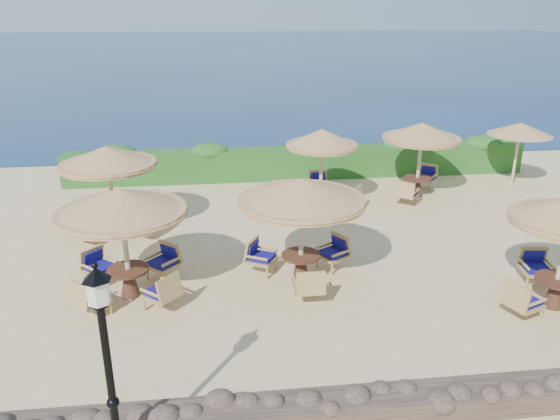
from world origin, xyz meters
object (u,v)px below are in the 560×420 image
object	(u,v)px
extra_parasol	(520,129)
cafe_set_4	(322,155)
cafe_set_3	(109,174)
lamp_post	(110,382)
cafe_set_0	(123,222)
cafe_set_5	(421,142)
cafe_set_1	(302,206)

from	to	relation	value
extra_parasol	cafe_set_4	size ratio (longest dim) A/B	0.87
extra_parasol	cafe_set_3	bearing A→B (deg)	-168.73
cafe_set_3	cafe_set_4	world-z (taller)	same
lamp_post	cafe_set_0	world-z (taller)	lamp_post
cafe_set_5	cafe_set_3	bearing A→B (deg)	-168.41
extra_parasol	cafe_set_5	distance (m)	4.08
cafe_set_1	extra_parasol	bearing A→B (deg)	35.64
cafe_set_5	cafe_set_4	bearing A→B (deg)	-171.04
cafe_set_1	cafe_set_5	size ratio (longest dim) A/B	1.14
lamp_post	cafe_set_1	size ratio (longest dim) A/B	1.08
lamp_post	cafe_set_1	xyz separation A→B (m)	(3.53, 5.50, 0.42)
extra_parasol	cafe_set_1	distance (m)	11.16
lamp_post	cafe_set_4	distance (m)	11.81
cafe_set_3	cafe_set_5	bearing A→B (deg)	11.59
lamp_post	cafe_set_3	distance (m)	9.31
cafe_set_3	extra_parasol	bearing A→B (deg)	11.27
extra_parasol	cafe_set_3	distance (m)	14.42
extra_parasol	cafe_set_1	xyz separation A→B (m)	(-9.07, -6.50, -0.20)
extra_parasol	cafe_set_5	xyz separation A→B (m)	(-4.00, -0.74, -0.18)
cafe_set_1	cafe_set_3	bearing A→B (deg)	143.99
cafe_set_0	cafe_set_1	world-z (taller)	same
extra_parasol	cafe_set_1	world-z (taller)	cafe_set_1
cafe_set_3	cafe_set_5	world-z (taller)	same
cafe_set_3	lamp_post	bearing A→B (deg)	-80.51
lamp_post	cafe_set_4	size ratio (longest dim) A/B	1.20
lamp_post	cafe_set_0	bearing A→B (deg)	96.18
extra_parasol	cafe_set_3	size ratio (longest dim) A/B	0.86
extra_parasol	cafe_set_3	world-z (taller)	cafe_set_3
cafe_set_4	cafe_set_5	xyz separation A→B (m)	(3.58, 0.57, 0.20)
cafe_set_3	cafe_set_1	bearing A→B (deg)	-36.01
cafe_set_1	cafe_set_3	size ratio (longest dim) A/B	1.10
lamp_post	cafe_set_3	world-z (taller)	lamp_post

